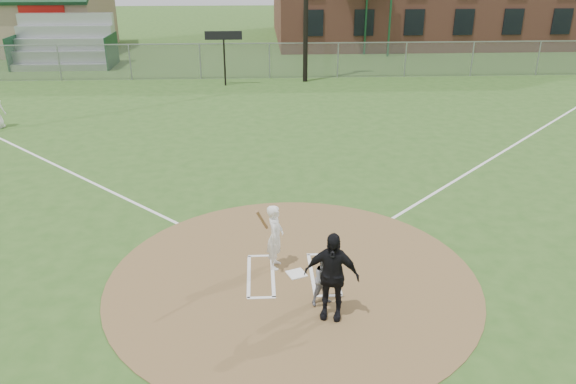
{
  "coord_description": "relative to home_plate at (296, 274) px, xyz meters",
  "views": [
    {
      "loc": [
        -0.7,
        -10.93,
        6.88
      ],
      "look_at": [
        0.0,
        2.0,
        1.3
      ],
      "focal_mm": 35.0,
      "sensor_mm": 36.0,
      "label": 1
    }
  ],
  "objects": [
    {
      "name": "foul_line_first",
      "position": [
        8.9,
        8.84,
        -0.03
      ],
      "size": [
        17.04,
        17.04,
        0.01
      ],
      "primitive_type": "cube",
      "rotation": [
        0.0,
        0.0,
        -0.79
      ],
      "color": "white",
      "rests_on": "ground"
    },
    {
      "name": "outfield_fence",
      "position": [
        -0.1,
        21.84,
        0.98
      ],
      "size": [
        56.08,
        0.08,
        2.03
      ],
      "color": "slate",
      "rests_on": "ground"
    },
    {
      "name": "clubhouse",
      "position": [
        -18.09,
        32.83,
        2.36
      ],
      "size": [
        12.2,
        8.71,
        6.23
      ],
      "color": "tan",
      "rests_on": "ground"
    },
    {
      "name": "dirt_circle",
      "position": [
        -0.1,
        -0.16,
        -0.02
      ],
      "size": [
        8.4,
        8.4,
        0.02
      ],
      "primitive_type": "cylinder",
      "color": "olive",
      "rests_on": "ground"
    },
    {
      "name": "umpire",
      "position": [
        0.58,
        -1.61,
        0.93
      ],
      "size": [
        1.18,
        0.73,
        1.88
      ],
      "primitive_type": "imported",
      "rotation": [
        0.0,
        0.0,
        -0.26
      ],
      "color": "black",
      "rests_on": "dirt_circle"
    },
    {
      "name": "foul_line_third",
      "position": [
        -9.1,
        8.84,
        -0.03
      ],
      "size": [
        17.04,
        17.04,
        0.01
      ],
      "primitive_type": "cube",
      "rotation": [
        0.0,
        0.0,
        0.79
      ],
      "color": "white",
      "rests_on": "ground"
    },
    {
      "name": "catcher",
      "position": [
        0.51,
        -1.18,
        0.56
      ],
      "size": [
        0.67,
        0.6,
        1.14
      ],
      "primitive_type": "imported",
      "rotation": [
        0.0,
        0.0,
        0.37
      ],
      "color": "gray",
      "rests_on": "dirt_circle"
    },
    {
      "name": "batter_at_plate",
      "position": [
        -0.47,
        0.38,
        0.78
      ],
      "size": [
        0.69,
        1.01,
        1.78
      ],
      "color": "white",
      "rests_on": "dirt_circle"
    },
    {
      "name": "home_plate",
      "position": [
        0.0,
        0.0,
        0.0
      ],
      "size": [
        0.51,
        0.51,
        0.03
      ],
      "primitive_type": "cube",
      "rotation": [
        0.0,
        0.0,
        0.36
      ],
      "color": "white",
      "rests_on": "dirt_circle"
    },
    {
      "name": "ground",
      "position": [
        -0.1,
        -0.16,
        -0.03
      ],
      "size": [
        140.0,
        140.0,
        0.0
      ],
      "primitive_type": "plane",
      "color": "#30571D",
      "rests_on": "ground"
    },
    {
      "name": "batters_boxes",
      "position": [
        -0.1,
        -0.01,
        -0.01
      ],
      "size": [
        2.08,
        1.88,
        0.01
      ],
      "color": "white",
      "rests_on": "dirt_circle"
    },
    {
      "name": "scoreboard_sign",
      "position": [
        -2.6,
        20.04,
        2.35
      ],
      "size": [
        2.0,
        0.1,
        2.93
      ],
      "color": "black",
      "rests_on": "ground"
    },
    {
      "name": "bleachers",
      "position": [
        -13.1,
        26.04,
        1.56
      ],
      "size": [
        6.08,
        3.2,
        3.2
      ],
      "color": "#B7BABF",
      "rests_on": "ground"
    }
  ]
}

